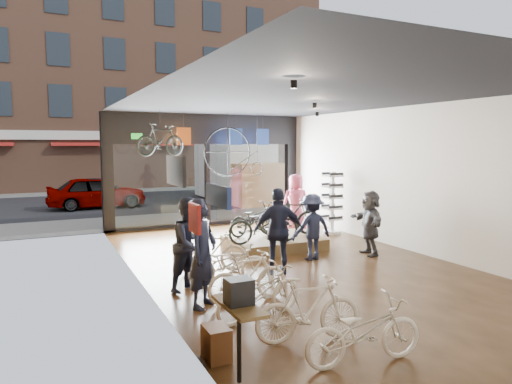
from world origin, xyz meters
TOP-DOWN VIEW (x-y plane):
  - ground_plane at (0.00, 0.00)m, footprint 7.00×12.00m
  - ceiling at (0.00, 0.00)m, footprint 7.00×12.00m
  - wall_left at (-3.52, 0.00)m, footprint 0.04×12.00m
  - wall_right at (3.52, 0.00)m, footprint 0.04×12.00m
  - storefront at (0.00, 6.00)m, footprint 7.00×0.26m
  - exit_sign at (-2.40, 5.88)m, footprint 0.35×0.06m
  - street_road at (0.00, 15.00)m, footprint 30.00×18.00m
  - sidewalk_near at (0.00, 7.20)m, footprint 30.00×2.40m
  - sidewalk_far at (0.00, 19.00)m, footprint 30.00×2.00m
  - opposite_building at (0.00, 21.50)m, footprint 26.00×5.00m
  - street_car at (-3.01, 12.00)m, footprint 4.14×1.66m
  - box_truck at (3.48, 11.00)m, footprint 2.40×7.19m
  - floor_bike_0 at (-1.63, -4.52)m, footprint 1.70×0.77m
  - floor_bike_1 at (-1.91, -3.65)m, footprint 1.63×0.72m
  - floor_bike_2 at (-2.16, -2.58)m, footprint 1.71×0.87m
  - floor_bike_3 at (-2.01, -1.79)m, footprint 1.55×0.47m
  - floor_bike_4 at (-1.94, -0.69)m, footprint 1.72×0.85m
  - floor_bike_5 at (-1.92, 0.27)m, footprint 1.60×0.81m
  - display_platform at (0.37, 1.74)m, footprint 2.40×1.80m
  - display_bike_left at (-0.20, 1.20)m, footprint 1.93×0.87m
  - display_bike_mid at (0.90, 1.83)m, footprint 1.79×1.03m
  - display_bike_right at (0.04, 2.27)m, footprint 1.81×1.04m
  - customer_0 at (-2.80, -1.67)m, footprint 0.81×0.80m
  - customer_1 at (-2.72, -0.71)m, footprint 1.11×1.04m
  - customer_2 at (-0.67, -0.46)m, footprint 1.18×0.78m
  - customer_3 at (0.64, 0.27)m, footprint 1.05×0.62m
  - customer_4 at (2.12, 3.55)m, footprint 1.02×0.78m
  - customer_5 at (2.24, 0.07)m, footprint 0.85×1.59m
  - sunglasses_rack at (2.95, 2.74)m, footprint 0.68×0.60m
  - wall_merch at (-3.38, -3.50)m, footprint 0.40×2.40m
  - penny_farthing at (0.54, 4.61)m, footprint 2.00×0.06m
  - hung_bike at (-2.05, 4.20)m, footprint 1.64×0.94m
  - jersey_left at (-1.05, 5.20)m, footprint 0.45×0.03m
  - jersey_mid at (0.75, 5.20)m, footprint 0.45×0.03m
  - jersey_right at (1.76, 5.20)m, footprint 0.45×0.03m

SIDE VIEW (x-z plane):
  - ground_plane at x=0.00m, z-range -0.04..0.00m
  - street_road at x=0.00m, z-range -0.02..0.00m
  - sidewalk_near at x=0.00m, z-range 0.00..0.12m
  - sidewalk_far at x=0.00m, z-range 0.00..0.12m
  - display_platform at x=0.37m, z-range 0.00..0.30m
  - floor_bike_2 at x=-2.16m, z-range 0.00..0.86m
  - floor_bike_4 at x=-1.94m, z-range 0.00..0.86m
  - floor_bike_0 at x=-1.63m, z-range 0.00..0.86m
  - floor_bike_3 at x=-2.01m, z-range 0.00..0.92m
  - floor_bike_5 at x=-1.92m, z-range 0.00..0.93m
  - floor_bike_1 at x=-1.91m, z-range 0.00..0.95m
  - street_car at x=-3.01m, z-range 0.00..1.41m
  - display_bike_right at x=0.04m, z-range 0.30..1.20m
  - display_bike_left at x=-0.20m, z-range 0.30..1.28m
  - customer_3 at x=0.64m, z-range 0.00..1.61m
  - display_bike_mid at x=0.90m, z-range 0.30..1.34m
  - customer_5 at x=2.24m, z-range 0.00..1.64m
  - customer_1 at x=-2.72m, z-range 0.00..1.81m
  - customer_4 at x=2.12m, z-range 0.00..1.86m
  - customer_2 at x=-0.67m, z-range 0.00..1.87m
  - customer_0 at x=-2.80m, z-range 0.00..1.89m
  - sunglasses_rack at x=2.95m, z-range 0.00..1.95m
  - wall_merch at x=-3.38m, z-range 0.00..2.60m
  - box_truck at x=3.48m, z-range 0.00..2.83m
  - wall_left at x=-3.52m, z-range 0.00..3.80m
  - wall_right at x=3.52m, z-range 0.00..3.80m
  - storefront at x=0.00m, z-range 0.00..3.80m
  - penny_farthing at x=0.54m, z-range 1.70..3.30m
  - hung_bike at x=-2.05m, z-range 2.45..3.40m
  - exit_sign at x=-2.40m, z-range 2.96..3.14m
  - jersey_left at x=-1.05m, z-range 2.77..3.32m
  - jersey_mid at x=0.75m, z-range 2.77..3.32m
  - jersey_right at x=1.76m, z-range 2.77..3.32m
  - ceiling at x=0.00m, z-range 3.80..3.84m
  - opposite_building at x=0.00m, z-range 0.00..14.00m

